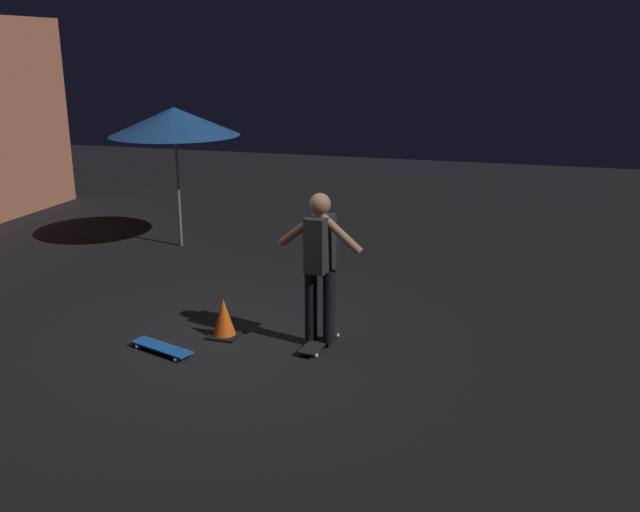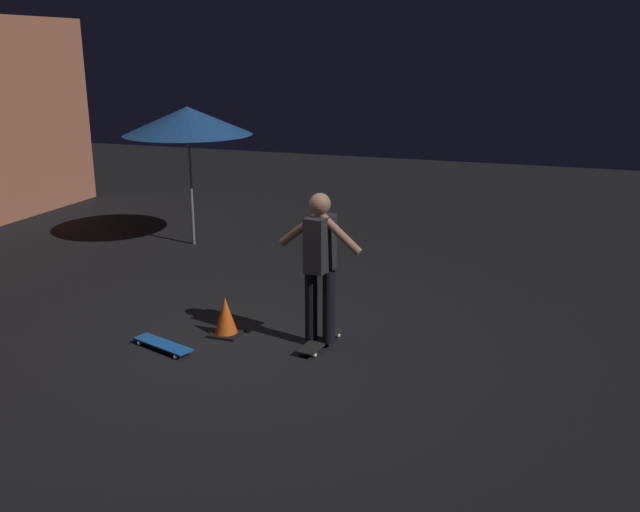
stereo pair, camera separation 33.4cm
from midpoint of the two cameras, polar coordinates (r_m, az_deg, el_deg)
ground_plane at (r=7.97m, az=-4.15°, el=-7.08°), size 28.00×28.00×0.00m
patio_umbrella at (r=11.66m, az=-9.97°, el=10.83°), size 2.10×2.10×2.30m
skateboard_ridden at (r=7.85m, az=1.23°, el=-6.98°), size 0.80×0.30×0.07m
skateboard_spare at (r=7.92m, az=-11.55°, el=-7.13°), size 0.43×0.80×0.07m
skater at (r=7.52m, az=1.27°, el=-0.11°), size 0.41×0.98×1.67m
traffic_cone at (r=8.13m, az=-6.55°, el=-5.04°), size 0.34×0.34×0.46m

